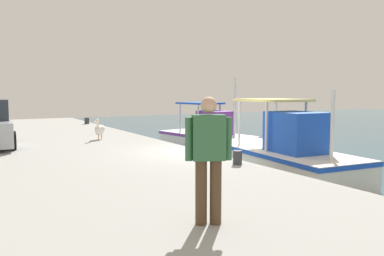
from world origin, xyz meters
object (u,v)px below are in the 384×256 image
at_px(fishing_boat_nearest, 207,136).
at_px(mooring_bollard_nearest, 87,121).
at_px(pelican, 100,129).
at_px(fishing_boat_second, 283,155).
at_px(fisherman_standing, 209,154).
at_px(mooring_bollard_second, 237,157).

height_order(fishing_boat_nearest, mooring_bollard_nearest, fishing_boat_nearest).
bearing_deg(mooring_bollard_nearest, pelican, -11.18).
relative_size(fishing_boat_second, mooring_bollard_nearest, 16.51).
height_order(pelican, mooring_bollard_nearest, pelican).
distance_m(fishing_boat_nearest, fishing_boat_second, 6.20).
bearing_deg(fishing_boat_nearest, pelican, -85.93).
relative_size(fishing_boat_second, fisherman_standing, 3.35).
relative_size(fisherman_standing, mooring_bollard_nearest, 4.93).
bearing_deg(fisherman_standing, mooring_bollard_second, 138.20).
bearing_deg(fishing_boat_second, pelican, -144.88).
xyz_separation_m(fisherman_standing, mooring_bollard_nearest, (-17.68, 2.98, -0.80)).
xyz_separation_m(fishing_boat_second, pelican, (-5.73, -4.03, 0.53)).
bearing_deg(mooring_bollard_nearest, mooring_bollard_second, -0.00).
xyz_separation_m(fisherman_standing, mooring_bollard_second, (-3.34, 2.98, -0.80)).
bearing_deg(fisherman_standing, pelican, 171.62).
xyz_separation_m(fishing_boat_second, fisherman_standing, (4.41, -5.53, 1.10)).
relative_size(fisherman_standing, mooring_bollard_second, 4.97).
bearing_deg(pelican, mooring_bollard_nearest, 168.82).
bearing_deg(mooring_bollard_nearest, fisherman_standing, -9.58).
bearing_deg(fishing_boat_second, mooring_bollard_second, -67.06).
bearing_deg(mooring_bollard_nearest, fishing_boat_nearest, 26.93).
bearing_deg(fishing_boat_nearest, fishing_boat_second, -10.23).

